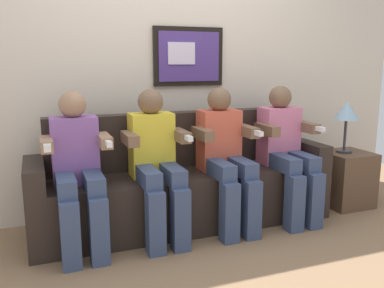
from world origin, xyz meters
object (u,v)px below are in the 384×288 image
Objects in this scene: couch at (184,187)px; person_left_center at (156,159)px; person_leftmost at (77,166)px; side_table_right at (346,179)px; table_lamp at (347,113)px; person_right_center at (225,153)px; person_rightmost at (286,148)px.

person_left_center reaches higher than couch.
side_table_right is at bearing 1.48° from person_leftmost.
table_lamp is (2.35, 0.07, 0.25)m from person_leftmost.
person_right_center is at bearing 0.02° from person_leftmost.
person_rightmost is (0.56, 0.00, 0.00)m from person_right_center.
person_right_center reaches higher than side_table_right.
side_table_right is at bearing 2.76° from person_right_center.
table_lamp is (0.67, 0.07, 0.25)m from person_rightmost.
person_rightmost is at bearing 0.02° from person_leftmost.
person_leftmost and person_right_center have the same top height.
person_left_center is 1.81m from table_lamp.
couch is at bearing 31.03° from person_left_center.
person_right_center is 1.25m from table_lamp.
person_rightmost reaches higher than couch.
person_leftmost is (-0.84, -0.17, 0.29)m from couch.
person_rightmost is 2.22× the size of side_table_right.
person_rightmost is 2.41× the size of table_lamp.
side_table_right is (1.82, 0.06, -0.36)m from person_left_center.
person_rightmost is at bearing -173.69° from table_lamp.
couch is 4.78× the size of side_table_right.
person_left_center is at bearing 180.00° from person_right_center.
person_right_center reaches higher than couch.
couch is at bearing 176.03° from side_table_right.
side_table_right is at bearing -18.88° from table_lamp.
person_left_center is 1.00× the size of person_right_center.
person_left_center is at bearing 180.00° from person_rightmost.
side_table_right is (2.39, 0.06, -0.36)m from person_leftmost.
person_leftmost is 1.00× the size of person_left_center.
person_rightmost is (1.12, 0.00, 0.00)m from person_left_center.
person_leftmost is 0.56m from person_left_center.
couch is at bearing 176.41° from table_lamp.
person_leftmost is at bearing -178.19° from table_lamp.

